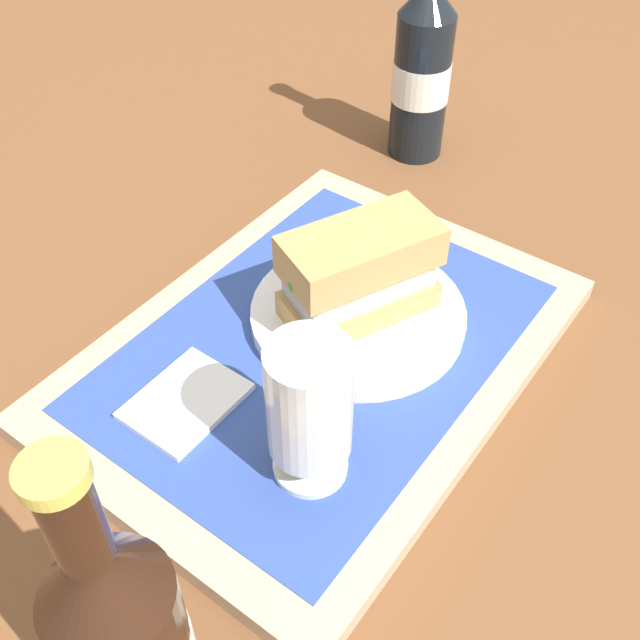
% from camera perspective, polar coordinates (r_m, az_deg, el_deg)
% --- Properties ---
extents(ground_plane, '(3.00, 3.00, 0.00)m').
position_cam_1_polar(ground_plane, '(0.67, 0.00, -3.06)').
color(ground_plane, brown).
extents(tray, '(0.44, 0.32, 0.02)m').
position_cam_1_polar(tray, '(0.66, 0.00, -2.48)').
color(tray, tan).
rests_on(tray, ground_plane).
extents(placemat, '(0.38, 0.27, 0.00)m').
position_cam_1_polar(placemat, '(0.65, 0.00, -1.84)').
color(placemat, '#2D4793').
rests_on(placemat, tray).
extents(plate, '(0.19, 0.19, 0.01)m').
position_cam_1_polar(plate, '(0.67, 2.89, 0.40)').
color(plate, white).
rests_on(plate, placemat).
extents(sandwich, '(0.14, 0.11, 0.08)m').
position_cam_1_polar(sandwich, '(0.63, 2.78, 3.56)').
color(sandwich, tan).
rests_on(sandwich, plate).
extents(beer_glass, '(0.06, 0.06, 0.12)m').
position_cam_1_polar(beer_glass, '(0.52, -0.80, -6.73)').
color(beer_glass, silver).
rests_on(beer_glass, placemat).
extents(napkin_folded, '(0.09, 0.07, 0.01)m').
position_cam_1_polar(napkin_folded, '(0.61, -10.14, -6.06)').
color(napkin_folded, white).
rests_on(napkin_folded, placemat).
extents(second_bottle, '(0.07, 0.07, 0.27)m').
position_cam_1_polar(second_bottle, '(0.89, 7.73, 18.30)').
color(second_bottle, black).
rests_on(second_bottle, ground_plane).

